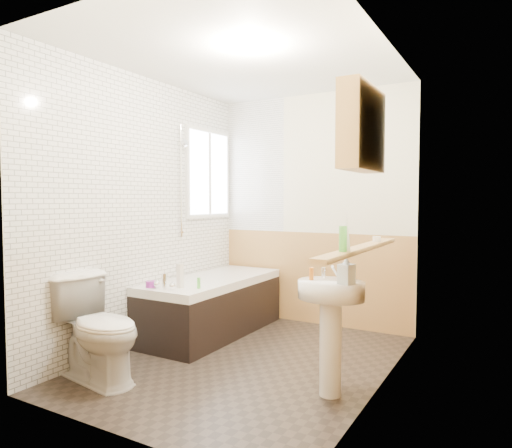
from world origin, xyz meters
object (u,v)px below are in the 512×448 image
at_px(bathtub, 212,304).
at_px(medicine_cabinet, 362,129).
at_px(toilet, 98,329).
at_px(sink, 331,314).
at_px(pine_shelf, 360,249).

bearing_deg(bathtub, medicine_cabinet, -22.17).
bearing_deg(toilet, sink, -59.51).
distance_m(toilet, sink, 1.73).
bearing_deg(bathtub, pine_shelf, -24.21).
bearing_deg(pine_shelf, bathtub, 155.79).
bearing_deg(bathtub, sink, -27.15).
distance_m(bathtub, pine_shelf, 2.08).
bearing_deg(sink, bathtub, 139.63).
height_order(sink, pine_shelf, pine_shelf).
distance_m(toilet, pine_shelf, 2.01).
bearing_deg(medicine_cabinet, sink, -151.07).
relative_size(sink, medicine_cabinet, 1.44).
relative_size(sink, pine_shelf, 0.60).
bearing_deg(sink, toilet, -172.06).
bearing_deg(medicine_cabinet, bathtub, 157.83).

